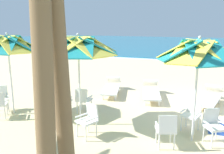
# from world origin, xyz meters

# --- Properties ---
(ground_plane) EXTENTS (80.00, 80.00, 0.00)m
(ground_plane) POSITION_xyz_m (0.00, 0.00, 0.00)
(ground_plane) COLOR beige
(sea) EXTENTS (80.00, 36.00, 0.10)m
(sea) POSITION_xyz_m (0.00, 29.77, 0.05)
(sea) COLOR teal
(sea) RESTS_ON ground
(surf_foam) EXTENTS (80.00, 0.70, 0.01)m
(surf_foam) POSITION_xyz_m (0.00, 11.47, 0.01)
(surf_foam) COLOR white
(surf_foam) RESTS_ON ground
(beach_umbrella_0) EXTENTS (1.98, 1.98, 2.64)m
(beach_umbrella_0) POSITION_xyz_m (-0.36, -2.44, 2.26)
(beach_umbrella_0) COLOR silver
(beach_umbrella_0) RESTS_ON ground
(plastic_chair_0) EXTENTS (0.56, 0.58, 0.87)m
(plastic_chair_0) POSITION_xyz_m (-0.42, -1.77, 0.50)
(plastic_chair_0) COLOR white
(plastic_chair_0) RESTS_ON ground
(plastic_chair_1) EXTENTS (0.57, 0.59, 0.87)m
(plastic_chair_1) POSITION_xyz_m (-0.93, -3.03, 0.50)
(plastic_chair_1) COLOR white
(plastic_chair_1) RESTS_ON ground
(plastic_chair_2) EXTENTS (0.61, 0.62, 0.87)m
(plastic_chair_2) POSITION_xyz_m (0.11, -2.36, 0.50)
(plastic_chair_2) COLOR white
(plastic_chair_2) RESTS_ON ground
(beach_umbrella_1) EXTENTS (2.32, 2.32, 2.66)m
(beach_umbrella_1) POSITION_xyz_m (-3.49, -2.53, 2.30)
(beach_umbrella_1) COLOR silver
(beach_umbrella_1) RESTS_ON ground
(plastic_chair_3) EXTENTS (0.51, 0.53, 0.87)m
(plastic_chair_3) POSITION_xyz_m (-4.36, -2.08, 0.50)
(plastic_chair_3) COLOR white
(plastic_chair_3) RESTS_ON ground
(plastic_chair_4) EXTENTS (0.58, 0.60, 0.87)m
(plastic_chair_4) POSITION_xyz_m (-2.92, -3.13, 0.50)
(plastic_chair_4) COLOR white
(plastic_chair_4) RESTS_ON ground
(plastic_chair_5) EXTENTS (0.45, 0.48, 0.87)m
(plastic_chair_5) POSITION_xyz_m (-3.83, -1.70, 0.50)
(plastic_chair_5) COLOR white
(plastic_chair_5) RESTS_ON ground
(beach_umbrella_2) EXTENTS (2.00, 2.00, 2.66)m
(beach_umbrella_2) POSITION_xyz_m (-5.97, -2.55, 2.27)
(beach_umbrella_2) COLOR silver
(beach_umbrella_2) RESTS_ON ground
(plastic_chair_7) EXTENTS (0.63, 0.63, 0.87)m
(plastic_chair_7) POSITION_xyz_m (-6.51, -2.50, 0.50)
(plastic_chair_7) COLOR white
(plastic_chair_7) RESTS_ON ground
(sun_lounger_1) EXTENTS (1.06, 2.23, 0.62)m
(sun_lounger_1) POSITION_xyz_m (0.10, 0.67, 0.28)
(sun_lounger_1) COLOR white
(sun_lounger_1) RESTS_ON ground
(sun_lounger_2) EXTENTS (1.13, 2.23, 0.62)m
(sun_lounger_2) POSITION_xyz_m (-2.06, 0.70, 0.28)
(sun_lounger_2) COLOR white
(sun_lounger_2) RESTS_ON ground
(sun_lounger_3) EXTENTS (1.13, 2.23, 0.62)m
(sun_lounger_3) POSITION_xyz_m (-3.76, 0.73, 0.28)
(sun_lounger_3) COLOR white
(sun_lounger_3) RESTS_ON ground
(palm_tree_0) EXTENTS (2.89, 2.61, 5.07)m
(palm_tree_0) POSITION_xyz_m (-2.47, -5.06, 3.15)
(palm_tree_0) COLOR brown
(palm_tree_0) RESTS_ON ground
(cooler_box) EXTENTS (0.50, 0.34, 0.40)m
(cooler_box) POSITION_xyz_m (0.28, -1.70, 0.20)
(cooler_box) COLOR blue
(cooler_box) RESTS_ON ground
(beachgoer_seated) EXTENTS (0.30, 0.93, 0.92)m
(beachgoer_seated) POSITION_xyz_m (0.87, 10.73, 0.29)
(beachgoer_seated) COLOR #2D4CA5
(beachgoer_seated) RESTS_ON ground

